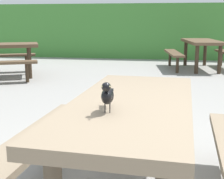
# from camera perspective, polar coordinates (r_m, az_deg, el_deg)

# --- Properties ---
(hedge_wall) EXTENTS (28.00, 2.26, 1.74)m
(hedge_wall) POSITION_cam_1_polar(r_m,az_deg,el_deg) (11.55, 10.11, 10.15)
(hedge_wall) COLOR #428438
(hedge_wall) RESTS_ON ground
(picnic_table_foreground) EXTENTS (1.77, 1.84, 0.74)m
(picnic_table_foreground) POSITION_cam_1_polar(r_m,az_deg,el_deg) (2.17, 3.48, -6.53)
(picnic_table_foreground) COLOR #84725B
(picnic_table_foreground) RESTS_ON ground
(bird_grackle) EXTENTS (0.08, 0.29, 0.18)m
(bird_grackle) POSITION_cam_1_polar(r_m,az_deg,el_deg) (1.80, -0.83, -0.98)
(bird_grackle) COLOR black
(bird_grackle) RESTS_ON picnic_table_foreground
(picnic_table_mid_left) EXTENTS (1.89, 1.92, 0.74)m
(picnic_table_mid_left) POSITION_cam_1_polar(r_m,az_deg,el_deg) (8.58, 15.47, 7.12)
(picnic_table_mid_left) COLOR brown
(picnic_table_mid_left) RESTS_ON ground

